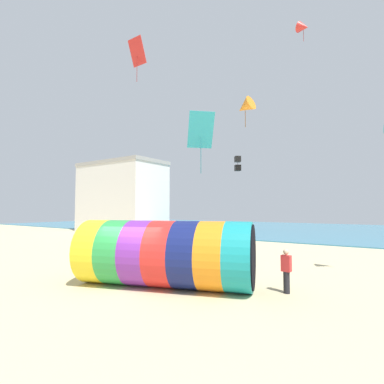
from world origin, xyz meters
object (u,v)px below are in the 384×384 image
Objects in this scene: kite_handler at (286,271)px; kite_red_diamond at (137,52)px; bystander_mid_beach at (187,248)px; kite_red_delta at (303,27)px; bystander_near_water at (134,239)px; kite_orange_delta at (245,107)px; kite_cyan_diamond at (201,131)px; kite_black_box at (238,164)px; giant_inflatable_tube at (165,254)px.

kite_handler is 15.99m from kite_red_diamond.
kite_red_delta is at bearing 59.09° from bystander_mid_beach.
bystander_mid_beach is at bearing -19.22° from bystander_near_water.
kite_orange_delta is 4.50m from kite_cyan_diamond.
kite_black_box reaches higher than bystander_near_water.
kite_cyan_diamond is at bearing 179.17° from kite_handler.
kite_red_delta is at bearing 99.84° from kite_handler.
bystander_near_water is (-9.77, 7.79, -0.57)m from giant_inflatable_tube.
kite_red_diamond is at bearing -148.27° from bystander_mid_beach.
bystander_near_water is (-10.78, 1.93, -8.28)m from kite_orange_delta.
bystander_near_water is (-14.23, 5.89, -0.06)m from kite_handler.
kite_red_diamond is at bearing 146.38° from giant_inflatable_tube.
giant_inflatable_tube is 13.02m from kite_black_box.
kite_red_diamond is 8.89m from kite_cyan_diamond.
kite_red_delta is at bearing 26.30° from bystander_near_water.
kite_red_diamond is at bearing -127.57° from kite_red_delta.
giant_inflatable_tube is 5.99m from bystander_mid_beach.
kite_orange_delta reaches higher than bystander_mid_beach.
kite_handler is 0.61× the size of kite_red_diamond.
kite_red_diamond is 8.03m from kite_orange_delta.
kite_red_delta reaches higher than kite_cyan_diamond.
kite_red_delta reaches higher than kite_handler.
kite_orange_delta is at bearing -60.13° from kite_black_box.
kite_black_box is (3.16, 7.99, -6.50)m from kite_red_diamond.
bystander_mid_beach is (-7.14, 3.42, -0.02)m from kite_handler.
kite_orange_delta is (-3.44, 3.97, 8.22)m from kite_handler.
bystander_mid_beach is at bearing -93.66° from kite_black_box.
kite_red_delta is (7.83, 10.18, 4.11)m from kite_red_diamond.
giant_inflatable_tube is at bearing -99.81° from kite_red_delta.
kite_handler is 7.92m from bystander_mid_beach.
kite_red_diamond reaches higher than kite_handler.
giant_inflatable_tube reaches higher than kite_handler.
kite_cyan_diamond is at bearing -46.46° from bystander_mid_beach.
kite_orange_delta is 9.05m from bystander_mid_beach.
kite_red_delta is 1.07× the size of bystander_near_water.
kite_red_delta is at bearing 80.19° from giant_inflatable_tube.
kite_black_box is at bearing 68.44° from kite_red_diamond.
bystander_near_water is (-12.16, -6.01, -16.61)m from kite_red_delta.
kite_orange_delta is at bearing 130.95° from kite_handler.
kite_red_delta reaches higher than bystander_mid_beach.
kite_red_diamond is at bearing -111.56° from kite_black_box.
kite_cyan_diamond is 7.65m from bystander_mid_beach.
kite_cyan_diamond is at bearing -15.62° from kite_red_diamond.
bystander_near_water is at bearing 157.49° from kite_handler.
kite_handler is 9.75m from kite_orange_delta.
bystander_mid_beach is (-3.20, 3.37, -6.08)m from kite_cyan_diamond.
kite_cyan_diamond is 1.68× the size of kite_red_delta.
kite_orange_delta is 1.10× the size of bystander_near_water.
kite_orange_delta is 0.61× the size of kite_cyan_diamond.
bystander_mid_beach is at bearing 31.73° from kite_red_diamond.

